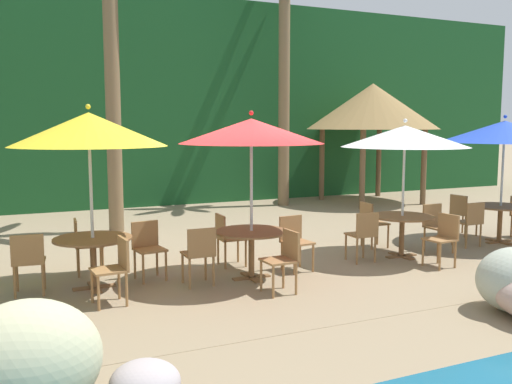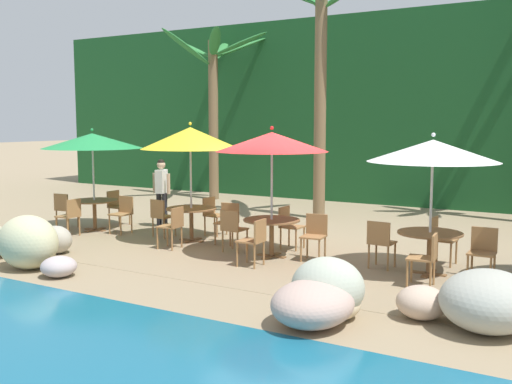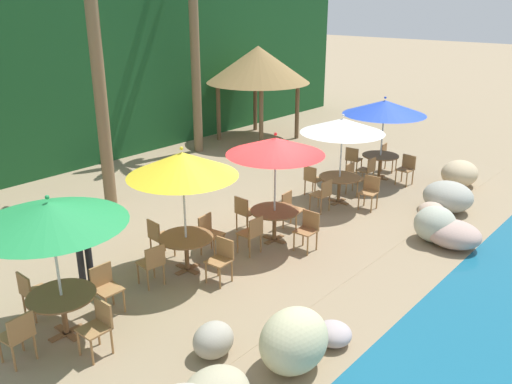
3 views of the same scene
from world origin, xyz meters
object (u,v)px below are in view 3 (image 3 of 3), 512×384
object	(u,v)px
chair_yellow_inland	(158,236)
chair_white_inland	(312,178)
dining_table_red	(275,215)
chair_red_seaward	(290,207)
chair_green_inland	(32,291)
chair_green_seaward	(105,285)
palapa_hut	(258,65)
chair_red_inland	(245,211)
dining_table_white	(339,181)
chair_yellow_left	(153,262)
chair_white_right	(370,190)
chair_green_right	(98,324)
chair_green_left	(18,335)
waiter_in_white	(82,238)
chair_blue_left	(368,169)
palm_tree_third	(194,17)
umbrella_blue	(385,107)
chair_yellow_seaward	(209,232)
umbrella_yellow	(182,164)
chair_red_right	(308,228)
chair_white_seaward	(353,176)
chair_blue_right	(407,167)
palm_tree_second	(94,33)
umbrella_green	(49,213)
umbrella_white	(343,126)
chair_white_left	(323,193)
dining_table_blue	(380,159)
dining_table_green	(62,302)
chair_blue_inland	(353,158)
umbrella_red	(275,146)
chair_red_left	(252,232)

from	to	relation	value
chair_yellow_inland	chair_white_inland	world-z (taller)	same
dining_table_red	chair_red_seaward	xyz separation A→B (m)	(0.84, 0.18, -0.10)
dining_table_red	chair_green_inland	bearing A→B (deg)	167.15
chair_green_seaward	palapa_hut	distance (m)	12.72
chair_red_inland	dining_table_white	bearing A→B (deg)	-12.26
chair_yellow_left	chair_white_right	distance (m)	6.38
chair_green_right	chair_green_seaward	bearing A→B (deg)	50.89
chair_green_left	chair_green_right	world-z (taller)	same
chair_white_right	waiter_in_white	xyz separation A→B (m)	(-7.09, 2.13, 0.47)
chair_blue_left	palm_tree_third	distance (m)	7.74
chair_green_inland	chair_red_seaward	world-z (taller)	same
chair_yellow_inland	palm_tree_third	xyz separation A→B (m)	(6.36, 5.52, 4.10)
umbrella_blue	waiter_in_white	bearing A→B (deg)	173.30
dining_table_white	chair_blue_left	world-z (taller)	chair_blue_left
palm_tree_third	chair_yellow_seaward	bearing A→B (deg)	-131.69
umbrella_yellow	chair_yellow_inland	world-z (taller)	umbrella_yellow
chair_green_inland	chair_red_right	distance (m)	5.65
chair_white_seaward	chair_blue_right	size ratio (longest dim) A/B	1.00
chair_green_left	chair_red_seaward	world-z (taller)	same
chair_red_seaward	palm_tree_second	size ratio (longest dim) A/B	0.13
umbrella_green	waiter_in_white	world-z (taller)	umbrella_green
chair_green_inland	chair_white_inland	distance (m)	8.11
chair_green_inland	umbrella_white	world-z (taller)	umbrella_white
chair_white_left	chair_blue_left	world-z (taller)	same
dining_table_blue	palapa_hut	xyz separation A→B (m)	(1.23, 5.97, 2.24)
chair_red_right	palm_tree_second	size ratio (longest dim) A/B	0.13
chair_green_seaward	dining_table_blue	distance (m)	9.77
chair_green_inland	waiter_in_white	bearing A→B (deg)	13.92
dining_table_green	chair_blue_right	world-z (taller)	chair_blue_right
chair_white_seaward	umbrella_blue	xyz separation A→B (m)	(1.72, 0.09, 1.68)
umbrella_blue	palm_tree_third	bearing A→B (deg)	102.93
umbrella_blue	chair_blue_inland	world-z (taller)	umbrella_blue
chair_green_left	palm_tree_second	size ratio (longest dim) A/B	0.13
dining_table_green	chair_yellow_seaward	world-z (taller)	chair_yellow_seaward
dining_table_blue	chair_blue_right	world-z (taller)	chair_blue_right
chair_green_left	chair_yellow_left	bearing A→B (deg)	6.40
chair_green_right	umbrella_blue	world-z (taller)	umbrella_blue
umbrella_yellow	umbrella_white	distance (m)	5.26
dining_table_green	umbrella_red	size ratio (longest dim) A/B	0.43
waiter_in_white	umbrella_white	bearing A→B (deg)	-10.58
chair_blue_right	dining_table_red	bearing A→B (deg)	175.02
dining_table_red	umbrella_red	bearing A→B (deg)	-82.87
umbrella_green	chair_red_inland	size ratio (longest dim) A/B	2.83
chair_red_left	chair_green_inland	bearing A→B (deg)	163.74
chair_white_right	umbrella_blue	world-z (taller)	umbrella_blue
palm_tree_second	chair_green_seaward	bearing A→B (deg)	-125.46
umbrella_yellow	umbrella_white	xyz separation A→B (m)	(5.25, -0.26, -0.13)
chair_red_seaward	chair_green_right	bearing A→B (deg)	-173.07
dining_table_green	chair_green_right	xyz separation A→B (m)	(0.10, -0.85, -0.10)
chair_green_inland	dining_table_red	bearing A→B (deg)	-12.85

